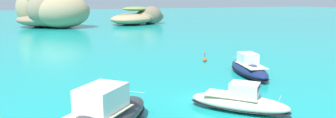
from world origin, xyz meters
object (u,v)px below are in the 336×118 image
at_px(motorboat_cream, 239,101).
at_px(motorboat_navy, 249,68).
at_px(islet_large, 49,11).
at_px(islet_small, 139,17).
at_px(channel_buoy, 205,59).

xyz_separation_m(motorboat_cream, motorboat_navy, (7.30, 9.26, 0.07)).
relative_size(islet_large, motorboat_cream, 3.13).
bearing_deg(islet_small, motorboat_cream, -100.29).
bearing_deg(motorboat_navy, islet_small, 84.30).
bearing_deg(motorboat_navy, motorboat_cream, -128.27).
bearing_deg(islet_small, motorboat_navy, -95.70).
relative_size(motorboat_cream, motorboat_navy, 0.81).
distance_m(islet_small, channel_buoy, 60.97).
relative_size(islet_large, motorboat_navy, 2.55).
bearing_deg(channel_buoy, islet_small, 82.49).
bearing_deg(channel_buoy, motorboat_cream, -109.36).
height_order(islet_large, islet_small, islet_large).
bearing_deg(channel_buoy, islet_large, 107.08).
distance_m(motorboat_cream, motorboat_navy, 11.79).
bearing_deg(motorboat_cream, motorboat_navy, 51.73).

